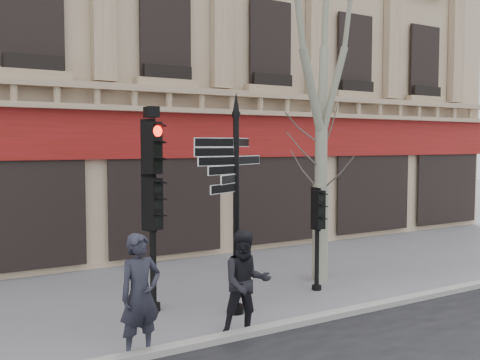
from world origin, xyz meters
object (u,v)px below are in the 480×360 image
object	(u,v)px
fingerpost	(236,166)
traffic_signal_main	(152,183)
plane_tree	(322,15)
pedestrian_a	(140,295)
pedestrian_b	(246,283)
traffic_signal_secondary	(317,221)

from	to	relation	value
fingerpost	traffic_signal_main	world-z (taller)	fingerpost
plane_tree	pedestrian_a	size ratio (longest dim) A/B	4.68
traffic_signal_main	pedestrian_b	distance (m)	2.82
traffic_signal_secondary	pedestrian_b	xyz separation A→B (m)	(-2.89, -1.64, -0.68)
fingerpost	pedestrian_b	size ratio (longest dim) A/B	2.36
fingerpost	pedestrian_b	bearing A→B (deg)	-128.28
fingerpost	pedestrian_b	world-z (taller)	fingerpost
pedestrian_b	traffic_signal_main	bearing A→B (deg)	130.04
traffic_signal_main	pedestrian_a	bearing A→B (deg)	-132.00
traffic_signal_secondary	pedestrian_b	bearing A→B (deg)	-142.60
traffic_signal_main	traffic_signal_secondary	xyz separation A→B (m)	(3.80, -0.45, -0.97)
plane_tree	pedestrian_a	xyz separation A→B (m)	(-5.48, -2.32, -5.44)
plane_tree	pedestrian_b	size ratio (longest dim) A/B	4.96
pedestrian_a	pedestrian_b	bearing A→B (deg)	-10.02
traffic_signal_main	plane_tree	distance (m)	5.88
traffic_signal_main	pedestrian_a	size ratio (longest dim) A/B	2.09
fingerpost	pedestrian_a	distance (m)	3.26
fingerpost	traffic_signal_secondary	bearing A→B (deg)	-4.19
traffic_signal_main	pedestrian_b	world-z (taller)	traffic_signal_main
traffic_signal_main	plane_tree	size ratio (longest dim) A/B	0.45
fingerpost	pedestrian_a	bearing A→B (deg)	-171.71
traffic_signal_secondary	pedestrian_b	world-z (taller)	traffic_signal_secondary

